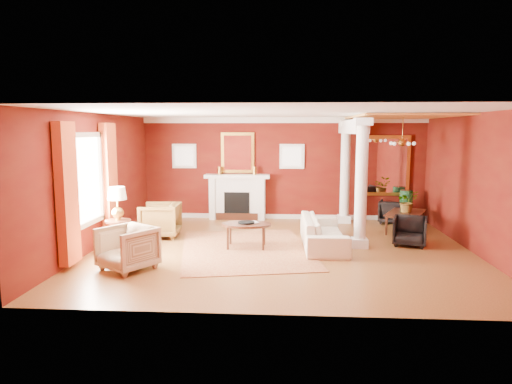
# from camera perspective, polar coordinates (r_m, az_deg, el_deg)

# --- Properties ---
(ground) EXTENTS (8.00, 8.00, 0.00)m
(ground) POSITION_cam_1_polar(r_m,az_deg,el_deg) (9.88, 3.19, -7.19)
(ground) COLOR brown
(ground) RESTS_ON ground
(room_shell) EXTENTS (8.04, 7.04, 2.92)m
(room_shell) POSITION_cam_1_polar(r_m,az_deg,el_deg) (9.56, 3.28, 4.58)
(room_shell) COLOR #5C1B0C
(room_shell) RESTS_ON ground
(fireplace) EXTENTS (1.85, 0.42, 1.29)m
(fireplace) POSITION_cam_1_polar(r_m,az_deg,el_deg) (13.07, -2.34, -0.60)
(fireplace) COLOR white
(fireplace) RESTS_ON ground
(overmantel_mirror) EXTENTS (0.95, 0.07, 1.15)m
(overmantel_mirror) POSITION_cam_1_polar(r_m,az_deg,el_deg) (13.09, -2.31, 4.93)
(overmantel_mirror) COLOR gold
(overmantel_mirror) RESTS_ON fireplace
(flank_window_left) EXTENTS (0.70, 0.07, 0.70)m
(flank_window_left) POSITION_cam_1_polar(r_m,az_deg,el_deg) (13.35, -8.95, 4.47)
(flank_window_left) COLOR white
(flank_window_left) RESTS_ON room_shell
(flank_window_right) EXTENTS (0.70, 0.07, 0.70)m
(flank_window_right) POSITION_cam_1_polar(r_m,az_deg,el_deg) (13.03, 4.51, 4.46)
(flank_window_right) COLOR white
(flank_window_right) RESTS_ON room_shell
(left_window) EXTENTS (0.21, 2.55, 2.60)m
(left_window) POSITION_cam_1_polar(r_m,az_deg,el_deg) (9.85, -20.07, 0.74)
(left_window) COLOR white
(left_window) RESTS_ON room_shell
(column_front) EXTENTS (0.36, 0.36, 2.80)m
(column_front) POSITION_cam_1_polar(r_m,az_deg,el_deg) (10.04, 13.02, 1.16)
(column_front) COLOR white
(column_front) RESTS_ON ground
(column_back) EXTENTS (0.36, 0.36, 2.80)m
(column_back) POSITION_cam_1_polar(r_m,az_deg,el_deg) (12.70, 11.08, 2.56)
(column_back) COLOR white
(column_back) RESTS_ON ground
(header_beam) EXTENTS (0.30, 3.20, 0.32)m
(header_beam) POSITION_cam_1_polar(r_m,az_deg,el_deg) (11.56, 11.93, 7.96)
(header_beam) COLOR white
(header_beam) RESTS_ON column_front
(amber_ceiling) EXTENTS (2.30, 3.40, 0.04)m
(amber_ceiling) POSITION_cam_1_polar(r_m,az_deg,el_deg) (11.63, 17.76, 8.99)
(amber_ceiling) COLOR gold
(amber_ceiling) RESTS_ON room_shell
(dining_mirror) EXTENTS (1.30, 0.07, 1.70)m
(dining_mirror) POSITION_cam_1_polar(r_m,az_deg,el_deg) (13.34, 15.98, 3.18)
(dining_mirror) COLOR gold
(dining_mirror) RESTS_ON room_shell
(chandelier) EXTENTS (0.60, 0.62, 0.75)m
(chandelier) POSITION_cam_1_polar(r_m,az_deg,el_deg) (11.69, 17.81, 5.93)
(chandelier) COLOR #BB913A
(chandelier) RESTS_ON room_shell
(crown_trim) EXTENTS (8.00, 0.08, 0.16)m
(crown_trim) POSITION_cam_1_polar(r_m,az_deg,el_deg) (13.01, 3.45, 8.96)
(crown_trim) COLOR white
(crown_trim) RESTS_ON room_shell
(base_trim) EXTENTS (8.00, 0.08, 0.12)m
(base_trim) POSITION_cam_1_polar(r_m,az_deg,el_deg) (13.24, 3.35, -3.07)
(base_trim) COLOR white
(base_trim) RESTS_ON ground
(rug) EXTENTS (3.29, 3.99, 0.01)m
(rug) POSITION_cam_1_polar(r_m,az_deg,el_deg) (9.87, -1.28, -7.15)
(rug) COLOR maroon
(rug) RESTS_ON ground
(sofa) EXTENTS (0.71, 2.25, 0.88)m
(sofa) POSITION_cam_1_polar(r_m,az_deg,el_deg) (10.12, 8.43, -4.35)
(sofa) COLOR #F0E4CA
(sofa) RESTS_ON ground
(armchair_leopard) EXTENTS (0.87, 0.92, 0.90)m
(armchair_leopard) POSITION_cam_1_polar(r_m,az_deg,el_deg) (11.14, -11.89, -3.24)
(armchair_leopard) COLOR black
(armchair_leopard) RESTS_ON ground
(armchair_stripe) EXTENTS (1.16, 1.15, 0.89)m
(armchair_stripe) POSITION_cam_1_polar(r_m,az_deg,el_deg) (8.71, -15.80, -6.52)
(armchair_stripe) COLOR tan
(armchair_stripe) RESTS_ON ground
(coffee_table) EXTENTS (1.08, 1.08, 0.54)m
(coffee_table) POSITION_cam_1_polar(r_m,az_deg,el_deg) (9.90, -1.22, -4.19)
(coffee_table) COLOR black
(coffee_table) RESTS_ON ground
(coffee_book) EXTENTS (0.16, 0.11, 0.24)m
(coffee_book) POSITION_cam_1_polar(r_m,az_deg,el_deg) (9.90, -0.79, -3.21)
(coffee_book) COLOR black
(coffee_book) RESTS_ON coffee_table
(side_table) EXTENTS (0.54, 0.54, 1.35)m
(side_table) POSITION_cam_1_polar(r_m,az_deg,el_deg) (10.17, -16.92, -1.96)
(side_table) COLOR black
(side_table) RESTS_ON ground
(dining_table) EXTENTS (1.05, 1.50, 0.79)m
(dining_table) POSITION_cam_1_polar(r_m,az_deg,el_deg) (12.08, 18.33, -2.89)
(dining_table) COLOR black
(dining_table) RESTS_ON ground
(dining_chair_near) EXTENTS (0.86, 0.83, 0.72)m
(dining_chair_near) POSITION_cam_1_polar(r_m,az_deg,el_deg) (10.68, 18.69, -4.48)
(dining_chair_near) COLOR black
(dining_chair_near) RESTS_ON ground
(dining_chair_far) EXTENTS (0.85, 0.82, 0.70)m
(dining_chair_far) POSITION_cam_1_polar(r_m,az_deg,el_deg) (13.06, 16.67, -2.25)
(dining_chair_far) COLOR black
(dining_chair_far) RESTS_ON ground
(green_urn) EXTENTS (0.39, 0.39, 0.92)m
(green_urn) POSITION_cam_1_polar(r_m,az_deg,el_deg) (13.15, 18.20, -2.19)
(green_urn) COLOR #123A1E
(green_urn) RESTS_ON ground
(potted_plant) EXTENTS (0.63, 0.67, 0.44)m
(potted_plant) POSITION_cam_1_polar(r_m,az_deg,el_deg) (11.94, 18.42, -0.03)
(potted_plant) COLOR #26591E
(potted_plant) RESTS_ON dining_table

